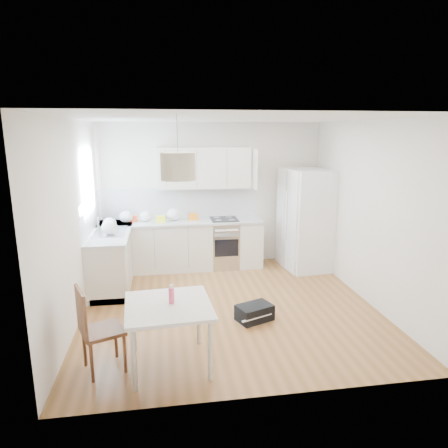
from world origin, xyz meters
name	(u,v)px	position (x,y,z in m)	size (l,w,h in m)	color
floor	(229,306)	(0.00, 0.00, 0.00)	(4.20, 4.20, 0.00)	brown
ceiling	(230,118)	(0.00, 0.00, 2.70)	(4.20, 4.20, 0.00)	white
wall_back	(211,195)	(0.00, 2.10, 1.35)	(4.20, 4.20, 0.00)	white
wall_left	(74,222)	(-2.10, 0.00, 1.35)	(4.20, 4.20, 0.00)	white
wall_right	(369,213)	(2.10, 0.00, 1.35)	(4.20, 4.20, 0.00)	white
window_glassblock	(88,182)	(-2.09, 1.15, 1.75)	(0.02, 1.00, 1.00)	#BFE0F9
cabinets_back	(182,246)	(-0.60, 1.80, 0.44)	(3.00, 0.60, 0.88)	beige
cabinets_left	(112,259)	(-1.80, 1.20, 0.44)	(0.60, 1.80, 0.88)	beige
counter_back	(181,222)	(-0.60, 1.80, 0.90)	(3.02, 0.64, 0.04)	#BBBEC0
counter_left	(110,232)	(-1.80, 1.20, 0.90)	(0.64, 1.82, 0.04)	#BBBEC0
backsplash_back	(180,203)	(-0.60, 2.09, 1.21)	(3.00, 0.01, 0.58)	white
backsplash_left	(91,215)	(-2.09, 1.20, 1.21)	(0.01, 1.80, 0.58)	white
upper_cabinets	(204,168)	(-0.15, 1.94, 1.88)	(1.70, 0.32, 0.75)	beige
range_oven	(224,244)	(0.20, 1.80, 0.44)	(0.50, 0.61, 0.88)	silver
sink	(110,232)	(-1.80, 1.15, 0.92)	(0.50, 0.80, 0.16)	silver
refrigerator	(307,219)	(1.72, 1.50, 0.93)	(0.89, 0.93, 1.87)	white
dining_table	(169,311)	(-0.90, -1.40, 0.64)	(0.97, 0.97, 0.72)	beige
dining_chair	(103,328)	(-1.60, -1.38, 0.48)	(0.41, 0.41, 0.96)	#502718
drink_bottle	(171,294)	(-0.87, -1.37, 0.82)	(0.06, 0.06, 0.21)	#D63B5F
gym_bag	(254,313)	(0.27, -0.49, 0.11)	(0.47, 0.31, 0.22)	black
pendant_lamp	(178,166)	(-0.76, -1.27, 2.18)	(0.36, 0.36, 0.28)	beige
grocery_bag_a	(126,217)	(-1.59, 1.81, 1.03)	(0.23, 0.20, 0.21)	white
grocery_bag_b	(145,216)	(-1.25, 1.85, 1.01)	(0.21, 0.18, 0.19)	white
grocery_bag_c	(174,215)	(-0.73, 1.85, 1.03)	(0.25, 0.21, 0.23)	white
grocery_bag_d	(110,223)	(-1.82, 1.34, 1.02)	(0.22, 0.19, 0.20)	white
grocery_bag_e	(109,228)	(-1.78, 0.97, 1.03)	(0.25, 0.21, 0.22)	white
snack_orange	(193,217)	(-0.37, 1.86, 0.98)	(0.17, 0.11, 0.12)	orange
snack_yellow	(161,219)	(-0.97, 1.74, 0.98)	(0.17, 0.11, 0.12)	yellow
snack_red	(133,219)	(-1.48, 1.89, 0.97)	(0.16, 0.10, 0.11)	#D7421A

